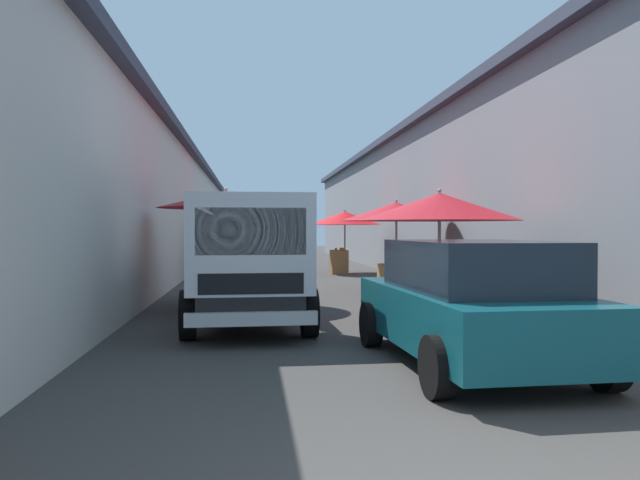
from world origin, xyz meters
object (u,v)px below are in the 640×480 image
object	(u,v)px
hatchback_car	(471,303)
delivery_truck	(248,264)
fruit_stall_far_right	(396,219)
fruit_stall_near_left	(226,213)
fruit_stall_far_left	(344,223)
fruit_stall_near_right	(441,217)
fruit_stall_mid_lane	(245,224)
vendor_by_crates	(239,257)
parked_scooter	(220,279)

from	to	relation	value
hatchback_car	delivery_truck	bearing A→B (deg)	42.31
fruit_stall_far_right	delivery_truck	xyz separation A→B (m)	(-5.71, 3.68, -0.81)
fruit_stall_near_left	fruit_stall_far_left	distance (m)	10.31
fruit_stall_near_right	fruit_stall_mid_lane	distance (m)	10.85
delivery_truck	vendor_by_crates	size ratio (longest dim) A/B	3.04
fruit_stall_mid_lane	fruit_stall_far_left	xyz separation A→B (m)	(1.79, -3.54, 0.08)
fruit_stall_far_right	parked_scooter	world-z (taller)	fruit_stall_far_right
fruit_stall_far_right	vendor_by_crates	size ratio (longest dim) A/B	1.72
fruit_stall_mid_lane	fruit_stall_far_left	world-z (taller)	fruit_stall_mid_lane
fruit_stall_far_right	fruit_stall_far_left	xyz separation A→B (m)	(6.96, 0.29, -0.02)
delivery_truck	fruit_stall_near_left	bearing A→B (deg)	8.31
fruit_stall_near_left	delivery_truck	xyz separation A→B (m)	(-3.10, -0.45, -0.88)
fruit_stall_far_right	fruit_stall_mid_lane	size ratio (longest dim) A/B	1.11
hatchback_car	delivery_truck	xyz separation A→B (m)	(2.83, 2.57, 0.30)
fruit_stall_far_right	fruit_stall_far_left	world-z (taller)	fruit_stall_far_right
fruit_stall_near_right	delivery_truck	bearing A→B (deg)	99.94
fruit_stall_near_left	delivery_truck	distance (m)	3.25
fruit_stall_far_right	vendor_by_crates	world-z (taller)	fruit_stall_far_right
fruit_stall_near_left	fruit_stall_mid_lane	size ratio (longest dim) A/B	1.10
hatchback_car	vendor_by_crates	distance (m)	8.22
fruit_stall_near_left	vendor_by_crates	size ratio (longest dim) A/B	1.71
fruit_stall_far_left	hatchback_car	world-z (taller)	fruit_stall_far_left
fruit_stall_near_left	parked_scooter	bearing A→B (deg)	7.88
fruit_stall_near_left	vendor_by_crates	distance (m)	2.06
fruit_stall_far_left	hatchback_car	xyz separation A→B (m)	(-15.49, 0.81, -1.09)
fruit_stall_near_right	fruit_stall_far_left	size ratio (longest dim) A/B	1.05
delivery_truck	parked_scooter	distance (m)	4.68
fruit_stall_near_left	vendor_by_crates	world-z (taller)	fruit_stall_near_left
fruit_stall_far_left	vendor_by_crates	xyz separation A→B (m)	(-7.77, 3.61, -0.88)
fruit_stall_mid_lane	vendor_by_crates	size ratio (longest dim) A/B	1.55
fruit_stall_far_left	delivery_truck	world-z (taller)	fruit_stall_far_left
fruit_stall_near_left	parked_scooter	xyz separation A→B (m)	(1.50, 0.21, -1.47)
fruit_stall_far_right	fruit_stall_mid_lane	world-z (taller)	fruit_stall_far_right
fruit_stall_far_right	fruit_stall_near_left	distance (m)	4.88
fruit_stall_near_left	hatchback_car	distance (m)	6.76
hatchback_car	fruit_stall_mid_lane	bearing A→B (deg)	11.25
delivery_truck	fruit_stall_far_left	bearing A→B (deg)	-14.97
fruit_stall_far_right	vendor_by_crates	distance (m)	4.08
fruit_stall_near_right	vendor_by_crates	xyz separation A→B (m)	(4.32, 3.48, -0.85)
fruit_stall_far_right	parked_scooter	bearing A→B (deg)	104.40
fruit_stall_far_right	delivery_truck	size ratio (longest dim) A/B	0.57
parked_scooter	fruit_stall_near_right	bearing A→B (deg)	-135.79
vendor_by_crates	parked_scooter	size ratio (longest dim) A/B	0.99
parked_scooter	fruit_stall_near_left	bearing A→B (deg)	-172.12
fruit_stall_near_left	fruit_stall_far_left	size ratio (longest dim) A/B	1.07
fruit_stall_mid_lane	parked_scooter	size ratio (longest dim) A/B	1.53
fruit_stall_near_right	parked_scooter	xyz separation A→B (m)	(4.02, 3.91, -1.34)
hatchback_car	vendor_by_crates	xyz separation A→B (m)	(7.72, 2.80, 0.21)
fruit_stall_near_right	hatchback_car	xyz separation A→B (m)	(-3.40, 0.68, -1.05)
fruit_stall_near_right	delivery_truck	world-z (taller)	fruit_stall_near_right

